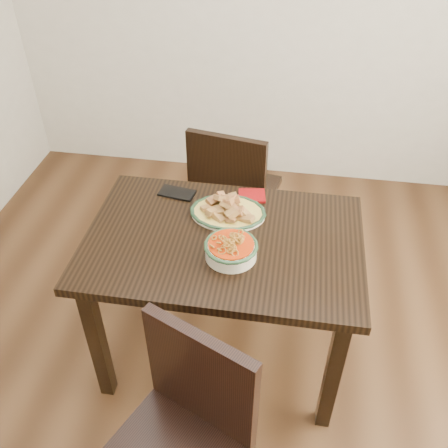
# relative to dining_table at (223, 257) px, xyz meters

# --- Properties ---
(floor) EXTENTS (3.50, 3.50, 0.00)m
(floor) POSITION_rel_dining_table_xyz_m (0.05, -0.06, -0.65)
(floor) COLOR #3A2312
(floor) RESTS_ON ground
(dining_table) EXTENTS (1.15, 0.76, 0.75)m
(dining_table) POSITION_rel_dining_table_xyz_m (0.00, 0.00, 0.00)
(dining_table) COLOR black
(dining_table) RESTS_ON ground
(chair_far) EXTENTS (0.49, 0.49, 0.89)m
(chair_far) POSITION_rel_dining_table_xyz_m (-0.06, 0.70, -0.15)
(chair_far) COLOR black
(chair_far) RESTS_ON ground
(chair_near) EXTENTS (0.56, 0.56, 0.89)m
(chair_near) POSITION_rel_dining_table_xyz_m (-0.02, -0.71, -0.15)
(chair_near) COLOR black
(chair_near) RESTS_ON ground
(fish_plate) EXTENTS (0.32, 0.25, 0.11)m
(fish_plate) POSITION_rel_dining_table_xyz_m (-0.01, 0.16, 0.15)
(fish_plate) COLOR white
(fish_plate) RESTS_ON dining_table
(noodle_bowl) EXTENTS (0.21, 0.21, 0.08)m
(noodle_bowl) POSITION_rel_dining_table_xyz_m (0.05, -0.10, 0.15)
(noodle_bowl) COLOR beige
(noodle_bowl) RESTS_ON dining_table
(smartphone) EXTENTS (0.17, 0.11, 0.01)m
(smartphone) POSITION_rel_dining_table_xyz_m (-0.26, 0.28, 0.11)
(smartphone) COLOR black
(smartphone) RESTS_ON dining_table
(napkin) EXTENTS (0.13, 0.12, 0.01)m
(napkin) POSITION_rel_dining_table_xyz_m (0.08, 0.31, 0.11)
(napkin) COLOR maroon
(napkin) RESTS_ON dining_table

